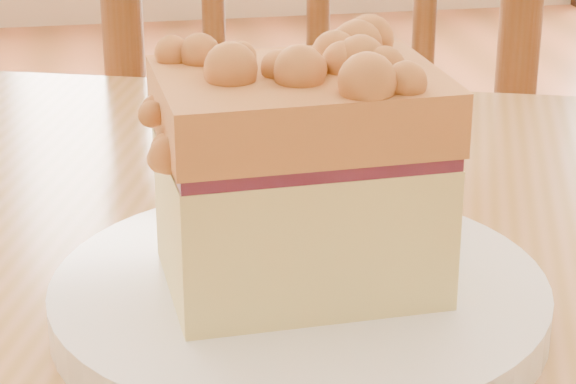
{
  "coord_description": "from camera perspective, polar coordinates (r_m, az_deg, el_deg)",
  "views": [
    {
      "loc": [
        -0.22,
        -0.32,
        1.01
      ],
      "look_at": [
        -0.13,
        0.18,
        0.8
      ],
      "focal_mm": 70.0,
      "sensor_mm": 36.0,
      "label": 1
    }
  ],
  "objects": [
    {
      "name": "plate",
      "position": [
        0.54,
        0.57,
        -5.5
      ],
      "size": [
        0.24,
        0.24,
        0.02
      ],
      "color": "white",
      "rests_on": "cafe_table_main"
    },
    {
      "name": "cafe_chair_main",
      "position": [
        1.22,
        1.87,
        -4.1
      ],
      "size": [
        0.52,
        0.52,
        0.94
      ],
      "rotation": [
        0.0,
        0.0,
        2.87
      ],
      "color": "brown",
      "rests_on": "ground"
    },
    {
      "name": "cake_slice",
      "position": [
        0.52,
        0.5,
        1.25
      ],
      "size": [
        0.14,
        0.1,
        0.12
      ],
      "rotation": [
        0.0,
        0.0,
        0.05
      ],
      "color": "#FEF18F",
      "rests_on": "plate"
    }
  ]
}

